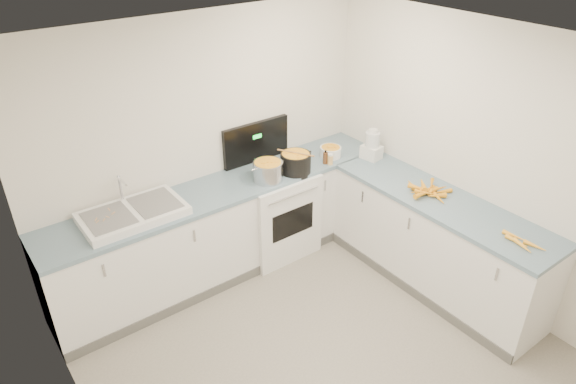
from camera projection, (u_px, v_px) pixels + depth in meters
floor at (340, 370)px, 4.14m from camera, size 3.50×4.00×0.00m
ceiling at (363, 63)px, 2.89m from camera, size 3.50×4.00×0.00m
wall_back at (206, 146)px, 4.90m from camera, size 3.50×0.00×2.50m
wall_left at (96, 365)px, 2.60m from camera, size 0.00×4.00×2.50m
wall_right at (499, 172)px, 4.43m from camera, size 0.00×4.00×2.50m
counter_back at (228, 228)px, 5.08m from camera, size 3.50×0.62×0.94m
counter_right at (435, 242)px, 4.87m from camera, size 0.62×2.20×0.94m
stove at (273, 210)px, 5.36m from camera, size 0.76×0.65×1.36m
sink at (133, 213)px, 4.36m from camera, size 0.86×0.52×0.31m
steel_pot at (268, 172)px, 4.91m from camera, size 0.37×0.37×0.21m
black_pot at (296, 164)px, 5.06m from camera, size 0.33×0.33×0.22m
wooden_spoon at (296, 153)px, 5.00m from camera, size 0.21×0.34×0.02m
mixing_bowl at (330, 152)px, 5.39m from camera, size 0.29×0.29×0.10m
extract_bottle at (325, 158)px, 5.23m from camera, size 0.05×0.05×0.12m
spice_jar at (330, 160)px, 5.22m from camera, size 0.06×0.06×0.10m
food_processor at (372, 146)px, 5.30m from camera, size 0.19×0.22×0.32m
carrot_pile at (427, 190)px, 4.71m from camera, size 0.40×0.49×0.09m
peeled_carrots at (522, 242)px, 4.03m from camera, size 0.15×0.36×0.04m
peelings at (108, 217)px, 4.24m from camera, size 0.23×0.28×0.01m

